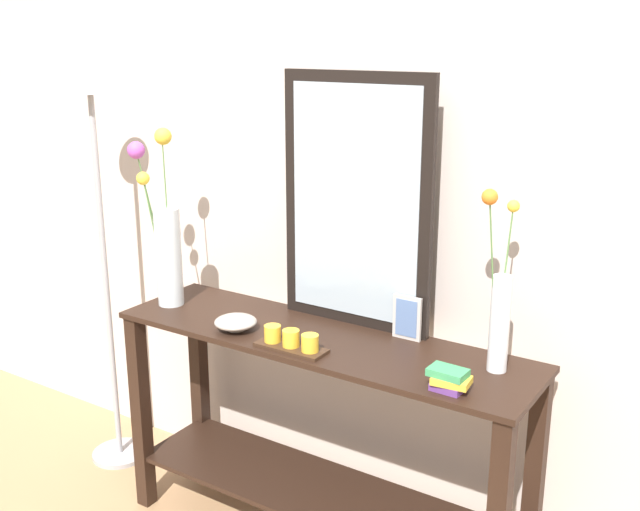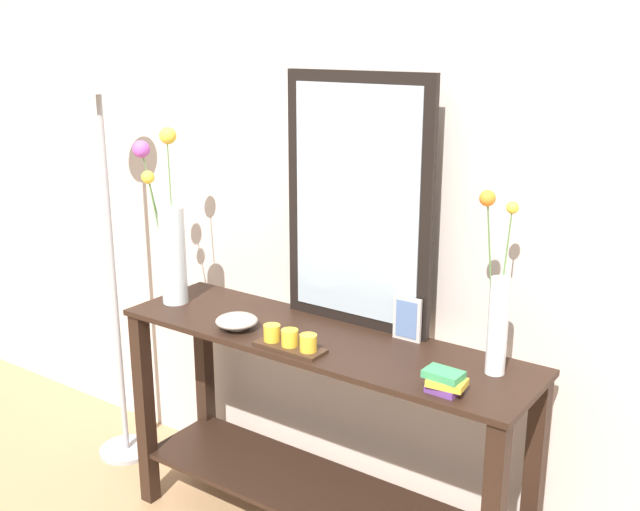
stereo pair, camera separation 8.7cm
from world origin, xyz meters
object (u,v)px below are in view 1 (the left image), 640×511
(mirror_leaning, at_px, (356,203))
(book_stack, at_px, (449,379))
(console_table, at_px, (320,421))
(vase_right, at_px, (499,309))
(decorative_bowl, at_px, (236,322))
(tall_vase_left, at_px, (166,241))
(floor_lamp, at_px, (100,205))
(candle_tray, at_px, (291,341))
(picture_frame_small, at_px, (407,318))

(mirror_leaning, relative_size, book_stack, 6.95)
(console_table, bearing_deg, book_stack, -14.16)
(mirror_leaning, bearing_deg, vase_right, -10.49)
(vase_right, height_order, decorative_bowl, vase_right)
(tall_vase_left, bearing_deg, floor_lamp, 172.62)
(console_table, relative_size, vase_right, 2.66)
(candle_tray, bearing_deg, vase_right, 18.93)
(tall_vase_left, height_order, candle_tray, tall_vase_left)
(decorative_bowl, bearing_deg, candle_tray, -7.78)
(decorative_bowl, bearing_deg, mirror_leaning, 41.72)
(vase_right, height_order, picture_frame_small, vase_right)
(floor_lamp, bearing_deg, vase_right, 1.74)
(mirror_leaning, height_order, vase_right, mirror_leaning)
(tall_vase_left, xyz_separation_m, candle_tray, (0.64, -0.11, -0.22))
(mirror_leaning, height_order, decorative_bowl, mirror_leaning)
(floor_lamp, bearing_deg, picture_frame_small, 5.39)
(console_table, bearing_deg, mirror_leaning, 79.52)
(console_table, relative_size, mirror_leaning, 1.72)
(mirror_leaning, distance_m, tall_vase_left, 0.75)
(tall_vase_left, distance_m, book_stack, 1.21)
(vase_right, height_order, floor_lamp, floor_lamp)
(floor_lamp, bearing_deg, decorative_bowl, -8.96)
(mirror_leaning, height_order, book_stack, mirror_leaning)
(picture_frame_small, xyz_separation_m, decorative_bowl, (-0.53, -0.25, -0.05))
(mirror_leaning, relative_size, vase_right, 1.55)
(candle_tray, distance_m, book_stack, 0.55)
(candle_tray, bearing_deg, book_stack, 0.68)
(tall_vase_left, relative_size, decorative_bowl, 4.48)
(picture_frame_small, xyz_separation_m, floor_lamp, (-1.32, -0.12, 0.25))
(console_table, bearing_deg, picture_frame_small, 29.89)
(picture_frame_small, bearing_deg, candle_tray, -133.92)
(mirror_leaning, xyz_separation_m, vase_right, (0.56, -0.10, -0.24))
(vase_right, height_order, candle_tray, vase_right)
(tall_vase_left, distance_m, candle_tray, 0.69)
(tall_vase_left, bearing_deg, decorative_bowl, -10.63)
(candle_tray, relative_size, floor_lamp, 0.15)
(decorative_bowl, xyz_separation_m, book_stack, (0.81, -0.03, 0.00))
(mirror_leaning, xyz_separation_m, picture_frame_small, (0.22, -0.03, -0.36))
(candle_tray, bearing_deg, console_table, 81.16)
(console_table, height_order, mirror_leaning, mirror_leaning)
(picture_frame_small, bearing_deg, book_stack, -45.30)
(vase_right, relative_size, picture_frame_small, 3.72)
(mirror_leaning, bearing_deg, tall_vase_left, -163.44)
(mirror_leaning, distance_m, book_stack, 0.71)
(mirror_leaning, distance_m, floor_lamp, 1.12)
(book_stack, bearing_deg, candle_tray, -179.32)
(tall_vase_left, bearing_deg, console_table, 2.80)
(tall_vase_left, distance_m, vase_right, 1.26)
(console_table, distance_m, book_stack, 0.65)
(console_table, distance_m, floor_lamp, 1.25)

